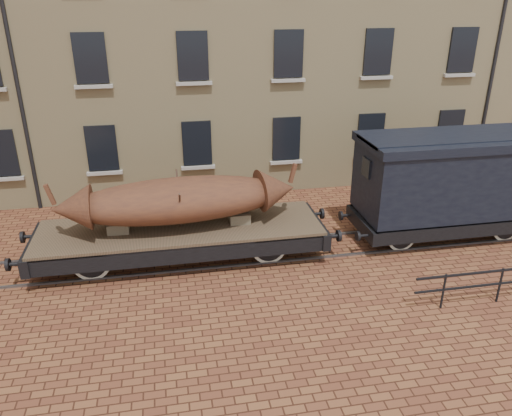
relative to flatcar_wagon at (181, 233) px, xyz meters
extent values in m
plane|color=brown|center=(3.43, 0.00, -0.88)|extent=(90.00, 90.00, 0.00)
cube|color=#D9C085|center=(6.43, 10.00, 6.12)|extent=(40.00, 10.00, 14.00)
cube|color=black|center=(-6.07, 4.96, 1.32)|extent=(1.10, 0.12, 1.70)
cube|color=#A29D93|center=(-6.07, 4.90, 0.37)|extent=(1.30, 0.18, 0.12)
cube|color=black|center=(-2.57, 4.96, 1.32)|extent=(1.10, 0.12, 1.70)
cube|color=#A29D93|center=(-2.57, 4.90, 0.37)|extent=(1.30, 0.18, 0.12)
cube|color=black|center=(0.93, 4.96, 1.32)|extent=(1.10, 0.12, 1.70)
cube|color=#A29D93|center=(0.93, 4.90, 0.37)|extent=(1.30, 0.18, 0.12)
cube|color=black|center=(4.43, 4.96, 1.32)|extent=(1.10, 0.12, 1.70)
cube|color=#A29D93|center=(4.43, 4.90, 0.37)|extent=(1.30, 0.18, 0.12)
cube|color=black|center=(7.93, 4.96, 1.32)|extent=(1.10, 0.12, 1.70)
cube|color=#A29D93|center=(7.93, 4.90, 0.37)|extent=(1.30, 0.18, 0.12)
cube|color=black|center=(11.43, 4.96, 1.32)|extent=(1.10, 0.12, 1.70)
cube|color=#A29D93|center=(11.43, 4.90, 0.37)|extent=(1.30, 0.18, 0.12)
cube|color=black|center=(-2.57, 4.96, 4.52)|extent=(1.10, 0.12, 1.70)
cube|color=#A29D93|center=(-2.57, 4.90, 3.57)|extent=(1.30, 0.18, 0.12)
cube|color=black|center=(0.93, 4.96, 4.52)|extent=(1.10, 0.12, 1.70)
cube|color=#A29D93|center=(0.93, 4.90, 3.57)|extent=(1.30, 0.18, 0.12)
cube|color=black|center=(4.43, 4.96, 4.52)|extent=(1.10, 0.12, 1.70)
cube|color=#A29D93|center=(4.43, 4.90, 3.57)|extent=(1.30, 0.18, 0.12)
cube|color=black|center=(7.93, 4.96, 4.52)|extent=(1.10, 0.12, 1.70)
cube|color=#A29D93|center=(7.93, 4.90, 3.57)|extent=(1.30, 0.18, 0.12)
cube|color=black|center=(11.43, 4.96, 4.52)|extent=(1.10, 0.12, 1.70)
cube|color=#A29D93|center=(11.43, 4.90, 3.57)|extent=(1.30, 0.18, 0.12)
cylinder|color=black|center=(-5.07, 4.95, 6.12)|extent=(0.14, 0.14, 14.00)
cylinder|color=black|center=(12.93, 4.95, 6.12)|extent=(0.14, 0.14, 14.00)
cube|color=#59595E|center=(3.43, -0.72, -0.85)|extent=(30.00, 0.08, 0.06)
cube|color=#59595E|center=(3.43, 0.72, -0.85)|extent=(30.00, 0.08, 0.06)
cylinder|color=black|center=(6.43, -3.80, -0.38)|extent=(0.06, 0.06, 1.00)
cylinder|color=black|center=(8.03, -3.80, -0.38)|extent=(0.06, 0.06, 1.00)
cube|color=brown|center=(0.00, 0.00, 0.16)|extent=(8.31, 2.44, 0.13)
cube|color=black|center=(0.00, -1.13, -0.11)|extent=(8.31, 0.18, 0.50)
cube|color=black|center=(0.00, 1.13, -0.11)|extent=(8.31, 0.18, 0.50)
cube|color=black|center=(-4.16, 0.00, -0.11)|extent=(0.24, 2.55, 0.50)
cylinder|color=black|center=(-4.47, -0.83, -0.11)|extent=(0.39, 0.11, 0.11)
cylinder|color=black|center=(-4.65, -0.83, -0.11)|extent=(0.09, 0.35, 0.35)
cylinder|color=black|center=(-4.47, 0.83, -0.11)|extent=(0.39, 0.11, 0.11)
cylinder|color=black|center=(-4.65, 0.83, -0.11)|extent=(0.09, 0.35, 0.35)
cube|color=black|center=(4.16, 0.00, -0.11)|extent=(0.24, 2.55, 0.50)
cylinder|color=black|center=(4.47, -0.83, -0.11)|extent=(0.39, 0.11, 0.11)
cylinder|color=black|center=(4.65, -0.83, -0.11)|extent=(0.09, 0.35, 0.35)
cylinder|color=black|center=(4.47, 0.83, -0.11)|extent=(0.39, 0.11, 0.11)
cylinder|color=black|center=(4.65, 0.83, -0.11)|extent=(0.09, 0.35, 0.35)
cylinder|color=black|center=(-2.55, 0.00, -0.35)|extent=(0.11, 2.11, 0.11)
cylinder|color=beige|center=(-2.55, -0.72, -0.35)|extent=(1.06, 0.08, 1.06)
cylinder|color=black|center=(-2.55, -0.72, -0.35)|extent=(0.87, 0.11, 0.87)
cube|color=black|center=(-2.55, -0.85, -0.09)|extent=(1.00, 0.09, 0.11)
cylinder|color=beige|center=(-2.55, 0.72, -0.35)|extent=(1.06, 0.08, 1.06)
cylinder|color=black|center=(-2.55, 0.72, -0.35)|extent=(0.87, 0.11, 0.87)
cube|color=black|center=(-2.55, 0.85, -0.09)|extent=(1.00, 0.09, 0.11)
cylinder|color=black|center=(2.55, 0.00, -0.35)|extent=(0.11, 2.11, 0.11)
cylinder|color=beige|center=(2.55, -0.72, -0.35)|extent=(1.06, 0.08, 1.06)
cylinder|color=black|center=(2.55, -0.72, -0.35)|extent=(0.87, 0.11, 0.87)
cube|color=black|center=(2.55, -0.85, -0.09)|extent=(1.00, 0.09, 0.11)
cylinder|color=beige|center=(2.55, 0.72, -0.35)|extent=(1.06, 0.08, 1.06)
cylinder|color=black|center=(2.55, 0.72, -0.35)|extent=(0.87, 0.11, 0.87)
cube|color=black|center=(2.55, 0.85, -0.09)|extent=(1.00, 0.09, 0.11)
cube|color=black|center=(0.00, 0.00, -0.27)|extent=(4.43, 0.07, 0.07)
cube|color=#766851|center=(-1.77, 0.00, 0.38)|extent=(0.61, 0.55, 0.31)
cube|color=#766851|center=(1.77, 0.00, 0.38)|extent=(0.61, 0.55, 0.31)
ellipsoid|color=brown|center=(0.01, 0.00, 1.07)|extent=(6.36, 2.34, 1.25)
cone|color=brown|center=(-2.94, -0.19, 1.13)|extent=(1.15, 1.25, 1.18)
cube|color=brown|center=(-3.43, -0.23, 1.59)|extent=(0.26, 0.15, 0.60)
cone|color=brown|center=(2.97, 0.19, 1.13)|extent=(1.15, 1.25, 1.18)
cube|color=brown|center=(3.45, 0.23, 1.59)|extent=(0.26, 0.15, 0.60)
cylinder|color=#3F2C22|center=(0.01, -0.51, 0.95)|extent=(0.05, 1.07, 1.47)
cylinder|color=#3F2C22|center=(0.01, 0.51, 0.95)|extent=(0.05, 1.07, 1.47)
cube|color=black|center=(8.60, -1.05, -0.21)|extent=(5.74, 0.15, 0.43)
cube|color=black|center=(8.60, 1.05, -0.21)|extent=(5.74, 0.15, 0.43)
cube|color=black|center=(5.73, 0.00, -0.21)|extent=(0.21, 2.30, 0.43)
cylinder|color=black|center=(5.29, -0.77, -0.21)|extent=(0.08, 0.31, 0.31)
cylinder|color=black|center=(5.29, 0.77, -0.21)|extent=(0.08, 0.31, 0.31)
cylinder|color=black|center=(6.78, 0.00, -0.42)|extent=(0.10, 1.82, 0.10)
cylinder|color=beige|center=(6.78, -0.72, -0.42)|extent=(0.92, 0.07, 0.92)
cylinder|color=black|center=(6.78, -0.72, -0.42)|extent=(0.75, 0.10, 0.75)
cylinder|color=beige|center=(6.78, 0.72, -0.42)|extent=(0.92, 0.07, 0.92)
cylinder|color=black|center=(6.78, 0.72, -0.42)|extent=(0.75, 0.10, 0.75)
cylinder|color=black|center=(10.42, 0.00, -0.42)|extent=(0.10, 1.82, 0.10)
cylinder|color=beige|center=(10.42, -0.72, -0.42)|extent=(0.92, 0.07, 0.92)
cylinder|color=black|center=(10.42, -0.72, -0.42)|extent=(0.75, 0.10, 0.75)
cylinder|color=beige|center=(10.42, 0.72, -0.42)|extent=(0.92, 0.07, 0.92)
cylinder|color=black|center=(10.42, 0.72, -0.42)|extent=(0.75, 0.10, 0.75)
cube|color=black|center=(8.60, 0.00, 1.17)|extent=(5.74, 2.30, 2.20)
cube|color=black|center=(8.60, 0.00, 2.41)|extent=(5.92, 2.44, 0.27)
cube|color=black|center=(8.60, 0.00, 2.51)|extent=(5.92, 1.63, 0.11)
cube|color=black|center=(5.71, 0.00, 1.70)|extent=(0.08, 0.57, 0.57)
camera|label=1|loc=(-0.26, -13.51, 6.64)|focal=35.00mm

